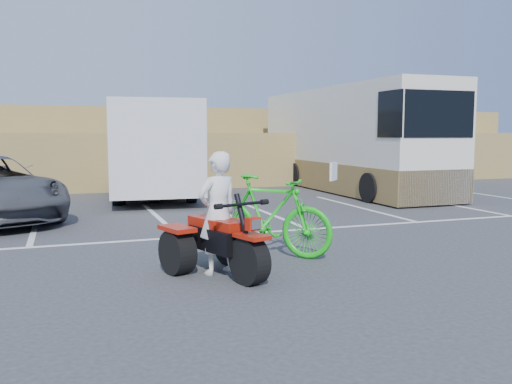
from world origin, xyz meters
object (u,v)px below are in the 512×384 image
object	(u,v)px
cargo_trailer	(150,147)
rv_motorhome	(349,147)
quad_atv_blue	(13,222)
red_trike_atv	(224,275)
rider	(218,213)
green_dirt_bike	(268,215)
quad_atv_green	(135,202)

from	to	relation	value
cargo_trailer	rv_motorhome	distance (m)	6.94
rv_motorhome	quad_atv_blue	bearing A→B (deg)	-161.57
red_trike_atv	rv_motorhome	size ratio (longest dim) A/B	0.18
rider	green_dirt_bike	xyz separation A→B (m)	(1.09, 0.84, -0.21)
red_trike_atv	rv_motorhome	distance (m)	12.23
red_trike_atv	quad_atv_blue	size ratio (longest dim) A/B	1.23
cargo_trailer	rider	bearing A→B (deg)	-88.41
rv_motorhome	quad_atv_green	xyz separation A→B (m)	(-7.53, -0.88, -1.51)
quad_atv_green	quad_atv_blue	bearing A→B (deg)	-140.94
cargo_trailer	rv_motorhome	xyz separation A→B (m)	(6.94, 0.02, -0.06)
cargo_trailer	quad_atv_blue	distance (m)	5.32
rider	quad_atv_blue	size ratio (longest dim) A/B	1.27
rider	quad_atv_green	world-z (taller)	rider
red_trike_atv	cargo_trailer	bearing A→B (deg)	68.72
quad_atv_blue	cargo_trailer	bearing A→B (deg)	27.02
quad_atv_blue	quad_atv_green	xyz separation A→B (m)	(3.06, 2.68, 0.00)
rider	quad_atv_blue	xyz separation A→B (m)	(-3.18, 5.96, -0.88)
green_dirt_bike	rider	bearing A→B (deg)	172.37
quad_atv_blue	quad_atv_green	world-z (taller)	quad_atv_green
cargo_trailer	quad_atv_blue	size ratio (longest dim) A/B	4.63
green_dirt_bike	rv_motorhome	bearing A→B (deg)	8.38
rider	green_dirt_bike	world-z (taller)	rider
quad_atv_green	rider	bearing A→B (deg)	-91.31
rider	quad_atv_blue	bearing A→B (deg)	-80.65
green_dirt_bike	quad_atv_green	world-z (taller)	green_dirt_bike
quad_atv_blue	quad_atv_green	bearing A→B (deg)	24.13
quad_atv_blue	red_trike_atv	bearing A→B (deg)	-79.14
cargo_trailer	green_dirt_bike	bearing A→B (deg)	-81.50
rv_motorhome	quad_atv_blue	world-z (taller)	rv_motorhome
red_trike_atv	quad_atv_blue	world-z (taller)	red_trike_atv
green_dirt_bike	rv_motorhome	xyz separation A→B (m)	(6.33, 8.67, 0.84)
red_trike_atv	green_dirt_bike	distance (m)	1.58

